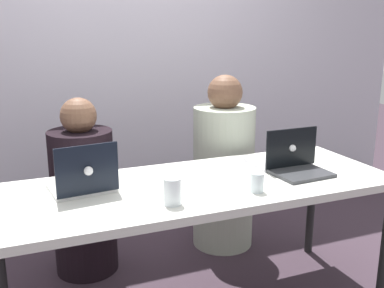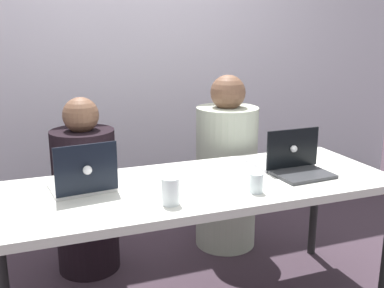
# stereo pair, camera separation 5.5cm
# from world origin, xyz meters

# --- Properties ---
(back_wall) EXTENTS (5.15, 0.10, 2.68)m
(back_wall) POSITION_xyz_m (0.00, 1.51, 1.34)
(back_wall) COLOR silver
(back_wall) RESTS_ON ground
(desk) EXTENTS (1.98, 0.74, 0.71)m
(desk) POSITION_xyz_m (0.00, 0.00, 0.66)
(desk) COLOR silver
(desk) RESTS_ON ground
(person_on_left) EXTENTS (0.39, 0.39, 1.07)m
(person_on_left) POSITION_xyz_m (-0.46, 0.65, 0.48)
(person_on_left) COLOR black
(person_on_left) RESTS_ON ground
(person_on_right) EXTENTS (0.47, 0.47, 1.17)m
(person_on_right) POSITION_xyz_m (0.46, 0.65, 0.52)
(person_on_right) COLOR #B0B7A2
(person_on_right) RESTS_ON ground
(laptop_back_left) EXTENTS (0.31, 0.30, 0.24)m
(laptop_back_left) POSITION_xyz_m (-0.54, 0.08, 0.77)
(laptop_back_left) COLOR silver
(laptop_back_left) RESTS_ON desk
(laptop_back_right) EXTENTS (0.32, 0.27, 0.23)m
(laptop_back_right) POSITION_xyz_m (0.54, 0.09, 0.76)
(laptop_back_right) COLOR silver
(laptop_back_right) RESTS_ON desk
(laptop_front_right) EXTENTS (0.29, 0.27, 0.22)m
(laptop_front_right) POSITION_xyz_m (0.54, -0.05, 0.76)
(laptop_front_right) COLOR #343539
(laptop_front_right) RESTS_ON desk
(water_glass_left) EXTENTS (0.08, 0.08, 0.12)m
(water_glass_left) POSITION_xyz_m (-0.21, -0.22, 0.76)
(water_glass_left) COLOR white
(water_glass_left) RESTS_ON desk
(water_glass_right) EXTENTS (0.06, 0.06, 0.09)m
(water_glass_right) POSITION_xyz_m (0.21, -0.22, 0.75)
(water_glass_right) COLOR silver
(water_glass_right) RESTS_ON desk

